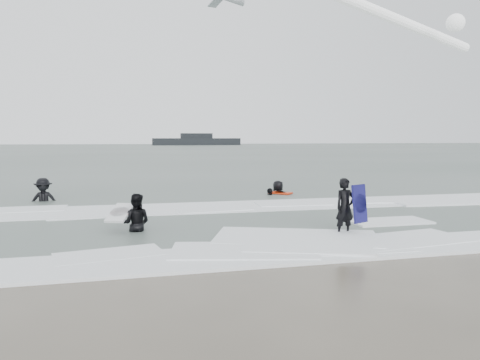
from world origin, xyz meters
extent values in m
plane|color=brown|center=(0.00, 0.00, 0.00)|extent=(320.00, 320.00, 0.00)
plane|color=#47544C|center=(0.00, 80.00, 0.06)|extent=(320.00, 320.00, 0.00)
imported|color=black|center=(1.77, 0.90, 0.00)|extent=(0.60, 0.44, 1.50)
imported|color=black|center=(-3.40, 2.53, 0.00)|extent=(0.90, 0.79, 1.59)
imported|color=black|center=(-6.78, 9.09, 0.00)|extent=(1.20, 0.72, 1.81)
imported|color=black|center=(2.28, 9.06, 0.00)|extent=(0.90, 0.85, 1.49)
imported|color=black|center=(2.91, 9.92, 0.00)|extent=(0.96, 0.75, 1.72)
cube|color=white|center=(0.00, -0.60, 0.03)|extent=(30.03, 2.32, 0.07)
cube|color=white|center=(0.00, 6.00, 0.04)|extent=(30.00, 2.60, 0.09)
cube|color=black|center=(16.50, 133.23, 1.11)|extent=(26.68, 4.76, 2.10)
cube|color=black|center=(16.50, 133.23, 2.92)|extent=(9.53, 2.86, 1.52)
cylinder|color=white|center=(29.64, 47.46, 18.62)|extent=(34.84, 12.73, 6.45)
camera|label=1|loc=(-3.51, -9.91, 2.51)|focal=35.00mm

